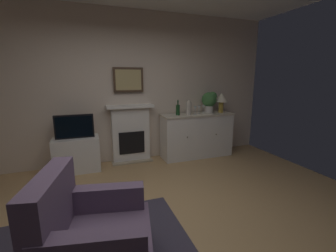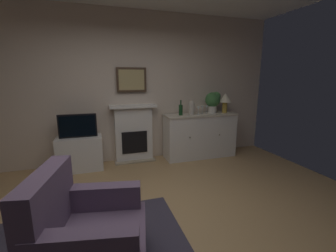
# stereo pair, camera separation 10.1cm
# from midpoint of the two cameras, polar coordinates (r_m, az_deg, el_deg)

# --- Properties ---
(ground_plane) EXTENTS (6.06, 4.62, 0.10)m
(ground_plane) POSITION_cam_midpoint_polar(r_m,az_deg,el_deg) (2.69, -2.16, -25.58)
(ground_plane) COLOR tan
(ground_plane) RESTS_ON ground
(wall_rear) EXTENTS (6.06, 0.06, 2.80)m
(wall_rear) POSITION_cam_midpoint_polar(r_m,az_deg,el_deg) (4.38, -10.44, 9.35)
(wall_rear) COLOR beige
(wall_rear) RESTS_ON ground_plane
(fireplace_unit) EXTENTS (0.87, 0.30, 1.10)m
(fireplace_unit) POSITION_cam_midpoint_polar(r_m,az_deg,el_deg) (4.39, -8.00, -1.81)
(fireplace_unit) COLOR white
(fireplace_unit) RESTS_ON ground_plane
(framed_picture) EXTENTS (0.55, 0.04, 0.45)m
(framed_picture) POSITION_cam_midpoint_polar(r_m,az_deg,el_deg) (4.31, -8.51, 11.45)
(framed_picture) COLOR #473323
(sideboard_cabinet) EXTENTS (1.47, 0.49, 0.89)m
(sideboard_cabinet) POSITION_cam_midpoint_polar(r_m,az_deg,el_deg) (4.65, 8.64, -2.36)
(sideboard_cabinet) COLOR white
(sideboard_cabinet) RESTS_ON ground_plane
(table_lamp) EXTENTS (0.26, 0.26, 0.40)m
(table_lamp) POSITION_cam_midpoint_polar(r_m,az_deg,el_deg) (4.79, 14.82, 6.57)
(table_lamp) COLOR #B79338
(table_lamp) RESTS_ON sideboard_cabinet
(wine_bottle) EXTENTS (0.08, 0.08, 0.29)m
(wine_bottle) POSITION_cam_midpoint_polar(r_m,az_deg,el_deg) (4.35, 3.90, 4.13)
(wine_bottle) COLOR #193F1E
(wine_bottle) RESTS_ON sideboard_cabinet
(wine_glass_left) EXTENTS (0.07, 0.07, 0.16)m
(wine_glass_left) POSITION_cam_midpoint_polar(r_m,az_deg,el_deg) (4.46, 8.35, 4.43)
(wine_glass_left) COLOR silver
(wine_glass_left) RESTS_ON sideboard_cabinet
(wine_glass_center) EXTENTS (0.07, 0.07, 0.16)m
(wine_glass_center) POSITION_cam_midpoint_polar(r_m,az_deg,el_deg) (4.56, 9.31, 4.56)
(wine_glass_center) COLOR silver
(wine_glass_center) RESTS_ON sideboard_cabinet
(wine_glass_right) EXTENTS (0.07, 0.07, 0.16)m
(wine_glass_right) POSITION_cam_midpoint_polar(r_m,az_deg,el_deg) (4.63, 10.38, 4.63)
(wine_glass_right) COLOR silver
(wine_glass_right) RESTS_ON sideboard_cabinet
(vase_decorative) EXTENTS (0.11, 0.11, 0.28)m
(vase_decorative) POSITION_cam_midpoint_polar(r_m,az_deg,el_deg) (4.41, 6.65, 4.60)
(vase_decorative) COLOR beige
(vase_decorative) RESTS_ON sideboard_cabinet
(tv_cabinet) EXTENTS (0.75, 0.42, 0.59)m
(tv_cabinet) POSITION_cam_midpoint_polar(r_m,az_deg,el_deg) (4.26, -20.64, -6.46)
(tv_cabinet) COLOR white
(tv_cabinet) RESTS_ON ground_plane
(tv_set) EXTENTS (0.62, 0.07, 0.40)m
(tv_set) POSITION_cam_midpoint_polar(r_m,az_deg,el_deg) (4.11, -21.16, 0.04)
(tv_set) COLOR black
(tv_set) RESTS_ON tv_cabinet
(potted_plant_small) EXTENTS (0.30, 0.30, 0.43)m
(potted_plant_small) POSITION_cam_midpoint_polar(r_m,az_deg,el_deg) (4.71, 11.93, 6.34)
(potted_plant_small) COLOR beige
(potted_plant_small) RESTS_ON sideboard_cabinet
(armchair) EXTENTS (0.94, 0.91, 0.92)m
(armchair) POSITION_cam_midpoint_polar(r_m,az_deg,el_deg) (2.06, -18.52, -24.66)
(armchair) COLOR #604C66
(armchair) RESTS_ON ground_plane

